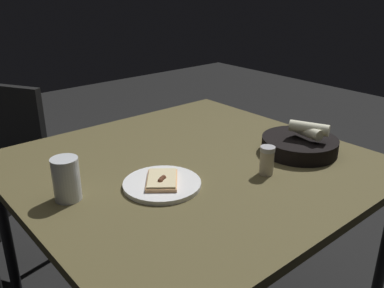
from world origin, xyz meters
TOP-DOWN VIEW (x-y plane):
  - dining_table at (0.00, 0.00)m, footprint 1.15×1.11m
  - pizza_plate at (-0.18, -0.08)m, footprint 0.24×0.24m
  - bread_basket at (0.36, -0.19)m, footprint 0.27×0.27m
  - beer_glass at (-0.43, 0.04)m, footprint 0.08×0.08m
  - pepper_shaker at (0.13, -0.23)m, footprint 0.05×0.05m

SIDE VIEW (x-z plane):
  - dining_table at x=0.00m, z-range 0.32..1.05m
  - pizza_plate at x=-0.18m, z-range 0.73..0.77m
  - bread_basket at x=0.36m, z-range 0.71..0.83m
  - pepper_shaker at x=0.13m, z-range 0.73..0.83m
  - beer_glass at x=-0.43m, z-range 0.73..0.86m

